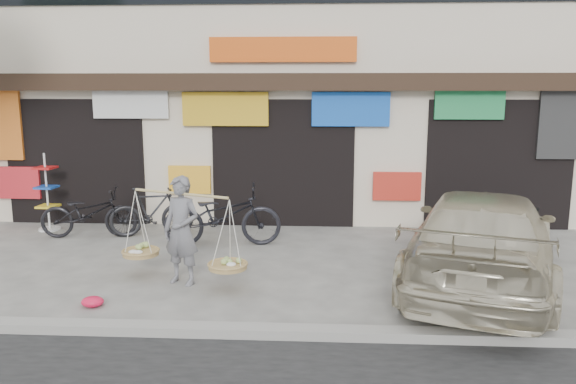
# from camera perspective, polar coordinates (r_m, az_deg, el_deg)

# --- Properties ---
(ground) EXTENTS (70.00, 70.00, 0.00)m
(ground) POSITION_cam_1_polar(r_m,az_deg,el_deg) (8.82, -1.96, -8.91)
(ground) COLOR gray
(ground) RESTS_ON ground
(kerb) EXTENTS (70.00, 0.25, 0.12)m
(kerb) POSITION_cam_1_polar(r_m,az_deg,el_deg) (6.95, -3.47, -13.92)
(kerb) COLOR gray
(kerb) RESTS_ON ground
(shophouse_block) EXTENTS (14.00, 6.32, 7.00)m
(shophouse_block) POSITION_cam_1_polar(r_m,az_deg,el_deg) (14.72, 0.23, 12.55)
(shophouse_block) COLOR beige
(shophouse_block) RESTS_ON ground
(street_vendor) EXTENTS (2.04, 1.15, 1.65)m
(street_vendor) POSITION_cam_1_polar(r_m,az_deg,el_deg) (8.59, -10.75, -4.28)
(street_vendor) COLOR slate
(street_vendor) RESTS_ON ground
(bike_0) EXTENTS (1.95, 0.89, 0.99)m
(bike_0) POSITION_cam_1_polar(r_m,az_deg,el_deg) (11.79, -19.58, -2.02)
(bike_0) COLOR black
(bike_0) RESTS_ON ground
(bike_1) EXTENTS (1.72, 0.90, 1.00)m
(bike_1) POSITION_cam_1_polar(r_m,az_deg,el_deg) (11.55, -13.69, -1.94)
(bike_1) COLOR black
(bike_1) RESTS_ON ground
(bike_2) EXTENTS (2.27, 1.02, 1.15)m
(bike_2) POSITION_cam_1_polar(r_m,az_deg,el_deg) (10.60, -6.68, -2.38)
(bike_2) COLOR black
(bike_2) RESTS_ON ground
(suv) EXTENTS (3.48, 5.32, 1.43)m
(suv) POSITION_cam_1_polar(r_m,az_deg,el_deg) (8.91, 19.14, -4.48)
(suv) COLOR beige
(suv) RESTS_ON ground
(display_rack) EXTENTS (0.44, 0.44, 1.62)m
(display_rack) POSITION_cam_1_polar(r_m,az_deg,el_deg) (12.68, -23.24, -0.69)
(display_rack) COLOR silver
(display_rack) RESTS_ON ground
(red_bag) EXTENTS (0.31, 0.25, 0.14)m
(red_bag) POSITION_cam_1_polar(r_m,az_deg,el_deg) (8.22, -19.24, -10.47)
(red_bag) COLOR #EA163F
(red_bag) RESTS_ON ground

